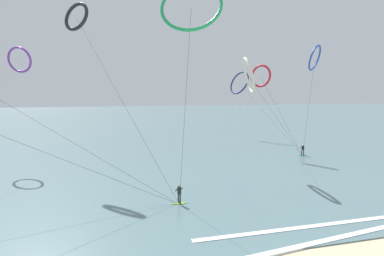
# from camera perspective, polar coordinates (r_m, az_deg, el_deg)

# --- Properties ---
(sea_water) EXTENTS (400.00, 200.00, 0.08)m
(sea_water) POSITION_cam_1_polar(r_m,az_deg,el_deg) (117.18, -10.85, 1.61)
(sea_water) COLOR slate
(sea_water) RESTS_ON ground
(surfer_lime) EXTENTS (1.40, 0.67, 1.70)m
(surfer_lime) POSITION_cam_1_polar(r_m,az_deg,el_deg) (28.33, -2.27, -11.80)
(surfer_lime) COLOR #8CC62D
(surfer_lime) RESTS_ON ground
(surfer_teal) EXTENTS (1.40, 0.69, 1.70)m
(surfer_teal) POSITION_cam_1_polar(r_m,az_deg,el_deg) (51.53, 18.99, -3.81)
(surfer_teal) COLOR teal
(surfer_teal) RESTS_ON ground
(kite_ivory) EXTENTS (12.96, 7.80, 13.91)m
(kite_ivory) POSITION_cam_1_polar(r_m,az_deg,el_deg) (40.37, 10.01, 9.12)
(kite_ivory) COLOR silver
(kite_ivory) RESTS_ON ground
(kite_violet) EXTENTS (3.70, 32.29, 15.84)m
(kite_violet) POSITION_cam_1_polar(r_m,az_deg,el_deg) (51.05, -28.22, 10.54)
(kite_violet) COLOR purple
(kite_violet) RESTS_ON ground
(kite_crimson) EXTENTS (6.08, 6.46, 13.94)m
(kite_crimson) POSITION_cam_1_polar(r_m,az_deg,el_deg) (52.42, 12.08, 8.97)
(kite_crimson) COLOR red
(kite_crimson) RESTS_ON ground
(kite_cobalt) EXTENTS (6.27, 5.74, 17.14)m
(kite_cobalt) POSITION_cam_1_polar(r_m,az_deg,el_deg) (56.49, 20.87, 11.50)
(kite_cobalt) COLOR #2647B7
(kite_cobalt) RESTS_ON ground
(kite_navy) EXTENTS (3.85, 25.25, 14.05)m
(kite_navy) POSITION_cam_1_polar(r_m,az_deg,el_deg) (70.04, 8.37, 7.90)
(kite_navy) COLOR navy
(kite_navy) RESTS_ON ground
(kite_charcoal) EXTENTS (11.08, 19.74, 20.97)m
(kite_charcoal) POSITION_cam_1_polar(r_m,az_deg,el_deg) (45.14, -19.75, 18.03)
(kite_charcoal) COLOR black
(kite_charcoal) RESTS_ON ground
(kite_emerald) EXTENTS (5.29, 4.55, 18.07)m
(kite_emerald) POSITION_cam_1_polar(r_m,az_deg,el_deg) (25.39, -0.15, 20.74)
(kite_emerald) COLOR #199351
(kite_emerald) RESTS_ON ground
(wave_crest_near) EXTENTS (19.43, 2.98, 0.12)m
(wave_crest_near) POSITION_cam_1_polar(r_m,az_deg,el_deg) (22.82, 19.80, -18.90)
(wave_crest_near) COLOR white
(wave_crest_near) RESTS_ON ground
(wave_crest_mid) EXTENTS (17.63, 0.55, 0.12)m
(wave_crest_mid) POSITION_cam_1_polar(r_m,az_deg,el_deg) (25.57, 20.28, -16.09)
(wave_crest_mid) COLOR white
(wave_crest_mid) RESTS_ON ground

